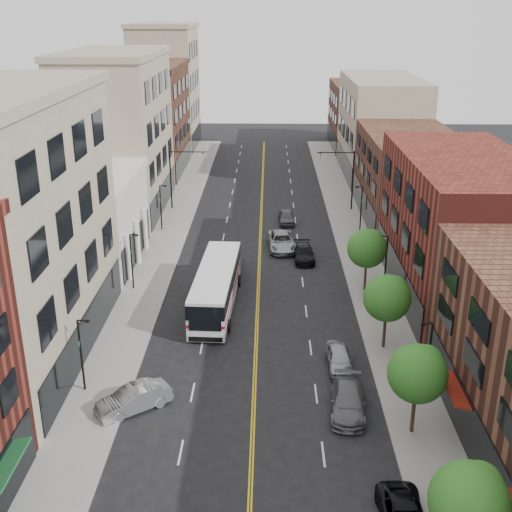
# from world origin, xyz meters

# --- Properties ---
(ground) EXTENTS (220.00, 220.00, 0.00)m
(ground) POSITION_xyz_m (0.00, 0.00, 0.00)
(ground) COLOR black
(ground) RESTS_ON ground
(sidewalk_left) EXTENTS (4.00, 110.00, 0.15)m
(sidewalk_left) POSITION_xyz_m (-10.00, 35.00, 0.07)
(sidewalk_left) COLOR gray
(sidewalk_left) RESTS_ON ground
(sidewalk_right) EXTENTS (4.00, 110.00, 0.15)m
(sidewalk_right) POSITION_xyz_m (10.00, 35.00, 0.07)
(sidewalk_right) COLOR gray
(sidewalk_right) RESTS_ON ground
(bldg_l_tanoffice) EXTENTS (10.00, 22.00, 18.00)m
(bldg_l_tanoffice) POSITION_xyz_m (-17.00, 13.00, 9.00)
(bldg_l_tanoffice) COLOR gray
(bldg_l_tanoffice) RESTS_ON ground
(bldg_l_white) EXTENTS (10.00, 14.00, 8.00)m
(bldg_l_white) POSITION_xyz_m (-17.00, 31.00, 4.00)
(bldg_l_white) COLOR silver
(bldg_l_white) RESTS_ON ground
(bldg_l_far_a) EXTENTS (10.00, 20.00, 18.00)m
(bldg_l_far_a) POSITION_xyz_m (-17.00, 48.00, 9.00)
(bldg_l_far_a) COLOR gray
(bldg_l_far_a) RESTS_ON ground
(bldg_l_far_b) EXTENTS (10.00, 20.00, 15.00)m
(bldg_l_far_b) POSITION_xyz_m (-17.00, 68.00, 7.50)
(bldg_l_far_b) COLOR #522B21
(bldg_l_far_b) RESTS_ON ground
(bldg_l_far_c) EXTENTS (10.00, 16.00, 20.00)m
(bldg_l_far_c) POSITION_xyz_m (-17.00, 86.00, 10.00)
(bldg_l_far_c) COLOR gray
(bldg_l_far_c) RESTS_ON ground
(bldg_r_mid) EXTENTS (10.00, 22.00, 12.00)m
(bldg_r_mid) POSITION_xyz_m (17.00, 24.00, 6.00)
(bldg_r_mid) COLOR #581E17
(bldg_r_mid) RESTS_ON ground
(bldg_r_far_a) EXTENTS (10.00, 20.00, 10.00)m
(bldg_r_far_a) POSITION_xyz_m (17.00, 45.00, 5.00)
(bldg_r_far_a) COLOR #522B21
(bldg_r_far_a) RESTS_ON ground
(bldg_r_far_b) EXTENTS (10.00, 22.00, 14.00)m
(bldg_r_far_b) POSITION_xyz_m (17.00, 66.00, 7.00)
(bldg_r_far_b) COLOR gray
(bldg_r_far_b) RESTS_ON ground
(bldg_r_far_c) EXTENTS (10.00, 18.00, 11.00)m
(bldg_r_far_c) POSITION_xyz_m (17.00, 86.00, 5.50)
(bldg_r_far_c) COLOR #522B21
(bldg_r_far_c) RESTS_ON ground
(tree_r_0) EXTENTS (3.40, 3.40, 5.59)m
(tree_r_0) POSITION_xyz_m (9.39, -5.93, 4.13)
(tree_r_0) COLOR black
(tree_r_0) RESTS_ON sidewalk_right
(tree_r_1) EXTENTS (3.40, 3.40, 5.59)m
(tree_r_1) POSITION_xyz_m (9.39, 4.07, 4.13)
(tree_r_1) COLOR black
(tree_r_1) RESTS_ON sidewalk_right
(tree_r_2) EXTENTS (3.40, 3.40, 5.59)m
(tree_r_2) POSITION_xyz_m (9.39, 14.07, 4.13)
(tree_r_2) COLOR black
(tree_r_2) RESTS_ON sidewalk_right
(tree_r_3) EXTENTS (3.40, 3.40, 5.59)m
(tree_r_3) POSITION_xyz_m (9.39, 24.07, 4.13)
(tree_r_3) COLOR black
(tree_r_3) RESTS_ON sidewalk_right
(lamp_l_1) EXTENTS (0.81, 0.55, 5.05)m
(lamp_l_1) POSITION_xyz_m (-10.95, 8.00, 2.97)
(lamp_l_1) COLOR black
(lamp_l_1) RESTS_ON sidewalk_left
(lamp_l_2) EXTENTS (0.81, 0.55, 5.05)m
(lamp_l_2) POSITION_xyz_m (-10.95, 24.00, 2.97)
(lamp_l_2) COLOR black
(lamp_l_2) RESTS_ON sidewalk_left
(lamp_l_3) EXTENTS (0.81, 0.55, 5.05)m
(lamp_l_3) POSITION_xyz_m (-10.95, 40.00, 2.97)
(lamp_l_3) COLOR black
(lamp_l_3) RESTS_ON sidewalk_left
(lamp_r_1) EXTENTS (0.81, 0.55, 5.05)m
(lamp_r_1) POSITION_xyz_m (10.95, 8.00, 2.97)
(lamp_r_1) COLOR black
(lamp_r_1) RESTS_ON sidewalk_right
(lamp_r_2) EXTENTS (0.81, 0.55, 5.05)m
(lamp_r_2) POSITION_xyz_m (10.95, 24.00, 2.97)
(lamp_r_2) COLOR black
(lamp_r_2) RESTS_ON sidewalk_right
(lamp_r_3) EXTENTS (0.81, 0.55, 5.05)m
(lamp_r_3) POSITION_xyz_m (10.95, 40.00, 2.97)
(lamp_r_3) COLOR black
(lamp_r_3) RESTS_ON sidewalk_right
(signal_mast_left) EXTENTS (4.49, 0.18, 7.20)m
(signal_mast_left) POSITION_xyz_m (-10.27, 48.00, 4.65)
(signal_mast_left) COLOR black
(signal_mast_left) RESTS_ON sidewalk_left
(signal_mast_right) EXTENTS (4.49, 0.18, 7.20)m
(signal_mast_right) POSITION_xyz_m (10.27, 48.00, 4.65)
(signal_mast_right) COLOR black
(signal_mast_right) RESTS_ON sidewalk_right
(city_bus) EXTENTS (3.64, 13.27, 3.38)m
(city_bus) POSITION_xyz_m (-3.42, 20.73, 1.97)
(city_bus) COLOR silver
(city_bus) RESTS_ON ground
(car_angle_b) EXTENTS (4.76, 4.10, 1.55)m
(car_angle_b) POSITION_xyz_m (-7.40, 6.02, 0.77)
(car_angle_b) COLOR #B0B4B8
(car_angle_b) RESTS_ON ground
(car_parked_mid) EXTENTS (2.58, 5.33, 1.50)m
(car_parked_mid) POSITION_xyz_m (5.80, 6.09, 0.75)
(car_parked_mid) COLOR #56565C
(car_parked_mid) RESTS_ON ground
(car_parked_far) EXTENTS (1.87, 4.33, 1.46)m
(car_parked_far) POSITION_xyz_m (5.80, 11.19, 0.73)
(car_parked_far) COLOR #94969B
(car_parked_far) RESTS_ON ground
(car_lane_behind) EXTENTS (2.00, 4.43, 1.41)m
(car_lane_behind) POSITION_xyz_m (-2.60, 29.13, 0.70)
(car_lane_behind) COLOR #4C4C51
(car_lane_behind) RESTS_ON ground
(car_lane_a) EXTENTS (2.11, 4.86, 1.39)m
(car_lane_a) POSITION_xyz_m (4.35, 31.40, 0.70)
(car_lane_a) COLOR black
(car_lane_a) RESTS_ON ground
(car_lane_b) EXTENTS (3.21, 6.14, 1.65)m
(car_lane_b) POSITION_xyz_m (2.23, 34.48, 0.83)
(car_lane_b) COLOR gray
(car_lane_b) RESTS_ON ground
(car_lane_c) EXTENTS (1.90, 4.36, 1.46)m
(car_lane_c) POSITION_xyz_m (2.92, 42.92, 0.73)
(car_lane_c) COLOR #46454A
(car_lane_c) RESTS_ON ground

